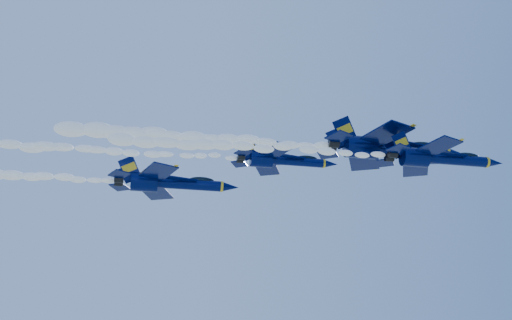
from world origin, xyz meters
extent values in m
cylinder|color=#000838|center=(17.89, -11.87, 149.02)|extent=(7.92, 1.32, 1.32)
ellipsoid|color=#000838|center=(12.34, -11.87, 148.97)|extent=(1.37, 2.38, 5.63)
cone|color=#000838|center=(22.99, -11.87, 149.02)|extent=(2.29, 1.32, 1.32)
cylinder|color=gold|center=(21.94, -11.87, 149.02)|extent=(0.31, 1.37, 1.37)
ellipsoid|color=black|center=(19.38, -11.87, 149.68)|extent=(3.17, 1.03, 0.87)
cube|color=gold|center=(19.38, -11.87, 149.41)|extent=(3.70, 0.88, 0.16)
cube|color=#000838|center=(13.93, -15.39, 149.02)|extent=(4.72, 5.59, 0.16)
cube|color=#000838|center=(13.93, -8.35, 149.02)|extent=(4.72, 5.59, 0.16)
cube|color=gold|center=(15.16, -15.39, 149.11)|extent=(2.12, 4.41, 0.09)
cube|color=gold|center=(15.16, -8.35, 149.11)|extent=(2.12, 4.41, 0.09)
cube|color=#000838|center=(10.41, -12.80, 150.34)|extent=(2.87, 0.91, 3.09)
cube|color=#000838|center=(10.41, -10.95, 150.34)|extent=(2.87, 0.91, 3.09)
cylinder|color=black|center=(9.26, -12.45, 148.93)|extent=(1.06, 0.97, 0.97)
cylinder|color=black|center=(9.26, -11.30, 148.93)|extent=(1.06, 0.97, 0.97)
cube|color=gold|center=(15.25, -11.87, 149.70)|extent=(9.68, 0.31, 0.07)
ellipsoid|color=white|center=(-8.09, -11.87, 148.72)|extent=(33.82, 1.59, 1.43)
cylinder|color=#000838|center=(14.16, -6.99, 152.25)|extent=(9.92, 1.65, 1.65)
ellipsoid|color=#000838|center=(7.22, -6.99, 152.20)|extent=(1.72, 2.98, 7.06)
cone|color=#000838|center=(20.56, -6.99, 152.25)|extent=(2.87, 1.65, 1.65)
cylinder|color=gold|center=(19.24, -6.99, 152.25)|extent=(0.39, 1.72, 1.72)
ellipsoid|color=black|center=(16.04, -6.99, 153.08)|extent=(3.97, 1.29, 1.09)
cube|color=gold|center=(16.04, -6.99, 152.75)|extent=(4.63, 1.10, 0.20)
cube|color=#000838|center=(9.20, -11.40, 152.25)|extent=(5.91, 7.01, 0.20)
cube|color=#000838|center=(9.20, -2.58, 152.25)|extent=(5.91, 7.01, 0.20)
cube|color=gold|center=(10.74, -11.40, 152.36)|extent=(2.66, 5.52, 0.11)
cube|color=gold|center=(10.74, -2.58, 152.36)|extent=(2.66, 5.52, 0.11)
cube|color=#000838|center=(4.79, -8.15, 153.91)|extent=(3.59, 1.14, 3.87)
cube|color=#000838|center=(4.79, -5.83, 153.91)|extent=(3.59, 1.14, 3.87)
cylinder|color=black|center=(3.36, -7.71, 152.14)|extent=(1.32, 1.21, 1.21)
cylinder|color=black|center=(3.36, -6.28, 152.14)|extent=(1.32, 1.21, 1.21)
cube|color=gold|center=(10.86, -6.99, 153.11)|extent=(12.13, 0.39, 0.09)
ellipsoid|color=white|center=(-14.10, -6.99, 151.93)|extent=(33.82, 2.00, 1.80)
cylinder|color=#000838|center=(1.94, 6.29, 155.48)|extent=(7.96, 1.33, 1.33)
ellipsoid|color=#000838|center=(-3.63, 6.29, 155.43)|extent=(1.38, 2.39, 5.66)
cone|color=#000838|center=(7.07, 6.29, 155.48)|extent=(2.30, 1.33, 1.33)
cylinder|color=gold|center=(6.01, 6.29, 155.48)|extent=(0.31, 1.38, 1.38)
ellipsoid|color=black|center=(3.45, 6.29, 156.14)|extent=(3.18, 1.03, 0.88)
cube|color=gold|center=(3.45, 6.29, 155.87)|extent=(3.71, 0.88, 0.16)
cube|color=#000838|center=(-2.04, 2.75, 155.48)|extent=(4.74, 5.62, 0.16)
cube|color=#000838|center=(-2.04, 9.83, 155.48)|extent=(4.74, 5.62, 0.16)
cube|color=gold|center=(-0.80, 2.75, 155.56)|extent=(2.13, 4.43, 0.09)
cube|color=gold|center=(-0.80, 9.83, 155.56)|extent=(2.13, 4.43, 0.09)
cube|color=#000838|center=(-5.57, 5.36, 156.80)|extent=(2.88, 0.91, 3.10)
cube|color=#000838|center=(-5.57, 7.22, 156.80)|extent=(2.88, 0.91, 3.10)
cylinder|color=black|center=(-6.72, 5.72, 155.39)|extent=(1.06, 0.97, 0.97)
cylinder|color=black|center=(-6.72, 6.87, 155.39)|extent=(1.06, 0.97, 0.97)
cube|color=gold|center=(-0.71, 6.29, 156.17)|extent=(9.72, 0.31, 0.07)
ellipsoid|color=white|center=(-24.07, 6.29, 155.18)|extent=(33.82, 1.60, 1.44)
cylinder|color=#000838|center=(-13.60, 15.54, 154.34)|extent=(10.13, 1.69, 1.69)
ellipsoid|color=#000838|center=(-20.69, 15.54, 154.28)|extent=(1.76, 3.04, 7.20)
cone|color=#000838|center=(-7.07, 15.54, 154.34)|extent=(2.93, 1.69, 1.69)
cylinder|color=gold|center=(-8.42, 15.54, 154.34)|extent=(0.39, 1.76, 1.76)
ellipsoid|color=black|center=(-11.68, 15.54, 155.18)|extent=(4.05, 1.32, 1.11)
cube|color=gold|center=(-11.68, 15.54, 154.84)|extent=(4.73, 1.13, 0.20)
cube|color=#000838|center=(-18.66, 11.04, 154.34)|extent=(6.03, 7.15, 0.20)
cube|color=#000838|center=(-18.66, 20.04, 154.34)|extent=(6.03, 7.15, 0.20)
cube|color=gold|center=(-17.09, 11.04, 154.45)|extent=(2.71, 5.64, 0.11)
cube|color=gold|center=(-17.09, 20.04, 154.45)|extent=(2.71, 5.64, 0.11)
cube|color=#000838|center=(-23.16, 14.36, 156.02)|extent=(3.67, 1.16, 3.95)
cube|color=#000838|center=(-23.16, 16.72, 156.02)|extent=(3.67, 1.16, 3.95)
cylinder|color=black|center=(-24.63, 14.81, 154.22)|extent=(1.35, 1.24, 1.24)
cylinder|color=black|center=(-24.63, 16.27, 154.22)|extent=(1.35, 1.24, 1.24)
cube|color=gold|center=(-16.97, 15.54, 155.21)|extent=(12.38, 0.39, 0.09)
ellipsoid|color=white|center=(-42.10, 15.54, 154.01)|extent=(33.82, 2.04, 1.83)
camera|label=1|loc=(-19.44, -79.72, 116.52)|focal=45.00mm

